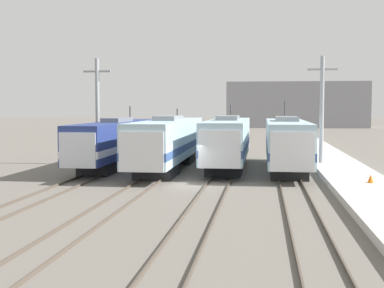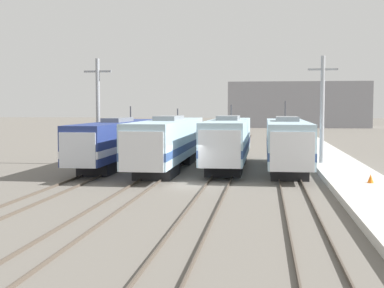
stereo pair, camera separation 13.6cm
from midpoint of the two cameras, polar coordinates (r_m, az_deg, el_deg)
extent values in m
plane|color=#666059|center=(34.63, -0.98, -4.35)|extent=(400.00, 400.00, 0.00)
cube|color=#4C4238|center=(36.58, -13.06, -3.88)|extent=(0.07, 120.00, 0.15)
cube|color=#4C4238|center=(36.10, -10.92, -3.96)|extent=(0.07, 120.00, 0.15)
cube|color=#4C4238|center=(35.21, -5.91, -4.11)|extent=(0.07, 120.00, 0.15)
cube|color=#4C4238|center=(34.90, -3.62, -4.17)|extent=(0.07, 120.00, 0.15)
cube|color=#4C4238|center=(34.41, 1.69, -4.28)|extent=(0.07, 120.00, 0.15)
cube|color=#4C4238|center=(34.29, 4.08, -4.31)|extent=(0.07, 120.00, 0.15)
cube|color=#4C4238|center=(34.24, 9.50, -4.37)|extent=(0.07, 120.00, 0.15)
cube|color=#4C4238|center=(34.31, 11.91, -4.39)|extent=(0.07, 120.00, 0.15)
cube|color=black|center=(41.00, -9.64, -2.42)|extent=(2.31, 4.35, 0.95)
cube|color=black|center=(50.46, -6.29, -1.18)|extent=(2.31, 4.35, 0.95)
cube|color=navy|center=(45.56, -7.81, 0.60)|extent=(2.72, 19.76, 2.80)
cube|color=silver|center=(45.59, -7.81, -0.10)|extent=(2.76, 19.80, 0.50)
cube|color=silver|center=(37.00, -11.55, -0.56)|extent=(2.50, 1.96, 2.38)
cube|color=black|center=(36.12, -12.03, 0.16)|extent=(2.13, 0.08, 0.67)
cube|color=slate|center=(45.49, -7.83, 2.58)|extent=(1.50, 4.94, 0.35)
cylinder|color=#38383D|center=(49.68, -6.49, 3.27)|extent=(0.12, 0.12, 1.30)
cube|color=#232326|center=(38.34, -3.66, -2.82)|extent=(2.63, 4.33, 0.95)
cube|color=#232326|center=(47.97, -1.33, -1.43)|extent=(2.63, 4.33, 0.95)
cube|color=#9EBCCC|center=(42.97, -2.37, 0.56)|extent=(3.09, 19.68, 2.99)
cube|color=navy|center=(43.01, -2.37, -0.23)|extent=(3.13, 19.72, 0.54)
cube|color=silver|center=(34.27, -4.99, -0.71)|extent=(2.84, 2.04, 2.54)
cube|color=black|center=(33.31, -5.35, 0.12)|extent=(2.42, 0.08, 0.71)
cube|color=gray|center=(42.90, -2.38, 2.79)|extent=(1.70, 4.92, 0.35)
cylinder|color=#38383D|center=(47.17, -1.45, 3.25)|extent=(0.12, 0.12, 0.91)
cube|color=#232326|center=(39.72, 3.56, -2.58)|extent=(2.60, 3.79, 0.95)
cube|color=#232326|center=(48.28, 4.31, -1.41)|extent=(2.60, 3.79, 0.95)
cube|color=#9EBCCC|center=(43.83, 3.98, 0.62)|extent=(3.06, 17.24, 2.99)
cube|color=navy|center=(43.87, 3.98, -0.16)|extent=(3.10, 17.28, 0.54)
cube|color=silver|center=(36.11, 3.17, -0.46)|extent=(2.82, 1.89, 2.54)
cube|color=black|center=(35.21, 3.06, 0.34)|extent=(2.40, 0.08, 0.71)
cube|color=gray|center=(43.77, 3.99, 2.81)|extent=(1.69, 4.31, 0.35)
cylinder|color=#38383D|center=(47.54, 4.30, 3.45)|extent=(0.12, 0.12, 1.26)
cube|color=#232326|center=(38.40, 10.39, -2.87)|extent=(2.57, 3.79, 0.95)
cube|color=#232326|center=(46.95, 9.91, -1.61)|extent=(2.57, 3.79, 0.95)
cube|color=#9EBCCC|center=(42.51, 10.16, 0.44)|extent=(3.02, 17.22, 2.95)
cube|color=navy|center=(42.55, 10.15, -0.35)|extent=(3.06, 17.26, 0.53)
cube|color=silver|center=(35.09, 10.66, -0.68)|extent=(2.78, 2.50, 2.51)
cube|color=black|center=(33.89, 10.78, 0.09)|extent=(2.36, 0.08, 0.70)
cube|color=gray|center=(42.44, 10.19, 2.67)|extent=(1.66, 4.30, 0.35)
cylinder|color=#38383D|center=(46.21, 10.00, 3.55)|extent=(0.12, 0.12, 1.59)
cylinder|color=gray|center=(46.96, -9.91, 3.40)|extent=(0.35, 0.35, 9.15)
cube|color=gray|center=(47.06, -9.97, 7.63)|extent=(2.40, 0.16, 0.16)
cylinder|color=gray|center=(45.00, 13.80, 3.32)|extent=(0.35, 0.35, 9.15)
cube|color=gray|center=(45.10, 13.88, 7.74)|extent=(2.40, 0.16, 0.16)
cube|color=beige|center=(34.73, 17.69, -4.16)|extent=(4.00, 120.00, 0.42)
cone|color=orange|center=(34.14, 18.62, -3.51)|extent=(0.39, 0.39, 0.54)
cube|color=gray|center=(132.72, 11.22, 4.13)|extent=(33.11, 12.57, 10.83)
camera|label=1|loc=(0.07, -89.89, 0.01)|focal=50.00mm
camera|label=2|loc=(0.07, 90.11, -0.01)|focal=50.00mm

